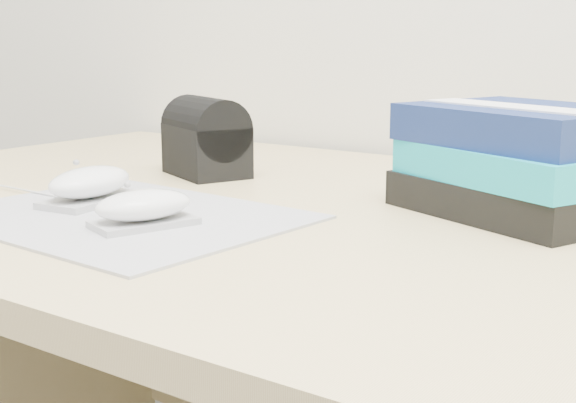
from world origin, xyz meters
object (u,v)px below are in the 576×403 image
Objects in this scene: mouse_front at (144,208)px; pouch at (206,138)px; mouse_rear at (90,185)px; book_stack at (525,161)px.

pouch reaches higher than mouse_front.
mouse_front is at bearing -60.31° from pouch.
pouch is at bearing 96.44° from mouse_rear.
mouse_rear is 0.42× the size of book_stack.
book_stack is 0.44m from pouch.
mouse_rear is at bearing -83.56° from pouch.
pouch reaches higher than mouse_rear.
mouse_rear is 0.23m from pouch.
pouch is (-0.44, -0.02, -0.01)m from book_stack.
book_stack is at bearing 2.48° from pouch.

